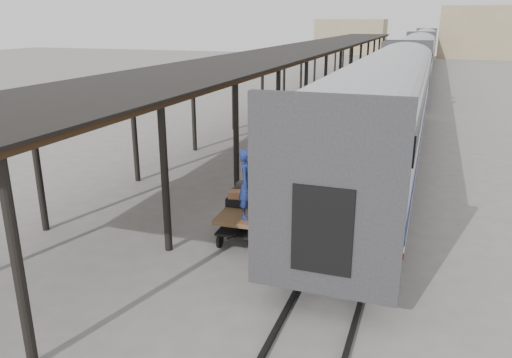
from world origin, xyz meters
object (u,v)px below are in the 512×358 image
at_px(porter, 248,184).
at_px(pedestrian, 304,109).
at_px(baggage_cart, 248,215).
at_px(luggage_tug, 307,105).

xyz_separation_m(porter, pedestrian, (-2.64, 16.66, -0.88)).
bearing_deg(baggage_cart, luggage_tug, 95.87).
bearing_deg(baggage_cart, pedestrian, 95.36).
xyz_separation_m(baggage_cart, pedestrian, (-2.39, 16.01, 0.27)).
bearing_deg(porter, baggage_cart, 18.97).
height_order(baggage_cart, luggage_tug, luggage_tug).
height_order(baggage_cart, porter, porter).
bearing_deg(luggage_tug, pedestrian, -56.13).
relative_size(baggage_cart, pedestrian, 1.35).
height_order(baggage_cart, pedestrian, pedestrian).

